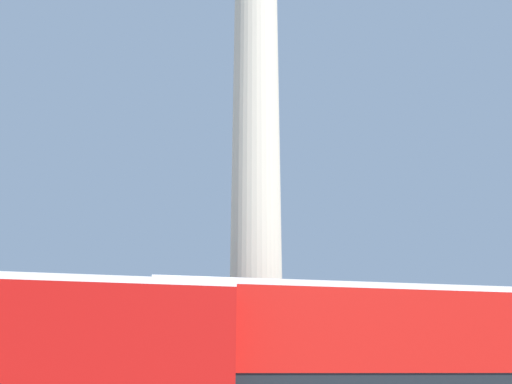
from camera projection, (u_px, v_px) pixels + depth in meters
The scene contains 2 objects.
monument_column at pixel (256, 187), 18.05m from camera, with size 4.68×4.68×24.47m.
street_lamp at pixel (391, 371), 15.12m from camera, with size 0.38×0.38×5.44m.
Camera 1 is at (-3.76, -16.49, 2.81)m, focal length 35.00 mm.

